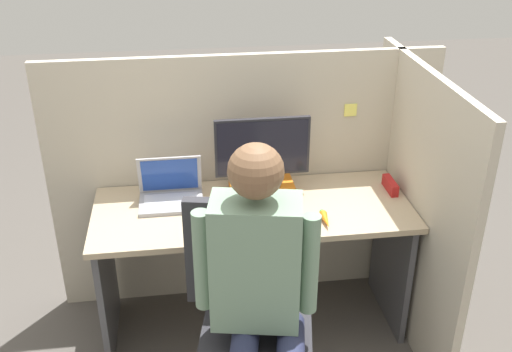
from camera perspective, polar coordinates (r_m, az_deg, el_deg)
cubicle_panel_back at (r=3.24m, az=-1.05°, el=-0.51°), size 2.06×0.05×1.41m
cubicle_panel_right at (r=3.09m, az=14.82°, el=-2.90°), size 0.04×1.23×1.41m
desk at (r=3.03m, az=-0.28°, el=-5.83°), size 1.56×0.61×0.73m
paper_box at (r=3.04m, az=0.60°, el=-1.29°), size 0.32×0.23×0.06m
monitor at (r=2.94m, az=0.61°, el=2.41°), size 0.47×0.18×0.36m
laptop at (r=2.99m, az=-8.11°, el=-1.69°), size 0.31×0.22×0.23m
mouse at (r=2.81m, az=-3.13°, el=-4.20°), size 0.07×0.04×0.03m
stapler at (r=3.15m, az=12.67°, el=-0.87°), size 0.04×0.16×0.06m
carrot_toy at (r=2.81m, az=6.65°, el=-4.18°), size 0.04×0.15×0.04m
office_chair at (r=2.58m, az=-0.75°, el=-13.24°), size 0.55×0.60×1.00m
person at (r=2.30m, az=0.50°, el=-10.67°), size 0.47×0.50×1.36m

